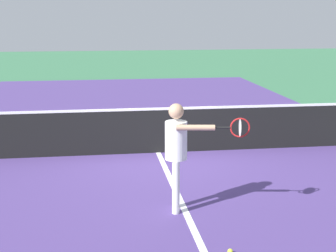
{
  "coord_description": "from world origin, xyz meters",
  "views": [
    {
      "loc": [
        -1.24,
        -10.06,
        2.85
      ],
      "look_at": [
        -0.07,
        -1.91,
        1.0
      ],
      "focal_mm": 53.52,
      "sensor_mm": 36.0,
      "label": 1
    }
  ],
  "objects": [
    {
      "name": "player_near",
      "position": [
        -0.1,
        -3.19,
        1.0
      ],
      "size": [
        1.16,
        0.64,
        1.61
      ],
      "color": "white",
      "rests_on": "ground_plane"
    },
    {
      "name": "line_center_service",
      "position": [
        0.0,
        -3.2,
        0.0
      ],
      "size": [
        0.1,
        6.4,
        0.01
      ],
      "primitive_type": "cube",
      "color": "white",
      "rests_on": "ground_plane"
    },
    {
      "name": "net",
      "position": [
        0.0,
        0.0,
        0.49
      ],
      "size": [
        10.56,
        0.09,
        1.07
      ],
      "color": "#33383D",
      "rests_on": "ground_plane"
    },
    {
      "name": "tennis_ball_mid_court",
      "position": [
        0.31,
        -4.63,
        0.03
      ],
      "size": [
        0.07,
        0.07,
        0.07
      ],
      "primitive_type": "sphere",
      "color": "#CCE033",
      "rests_on": "ground_plane"
    },
    {
      "name": "court_surface_inbounds",
      "position": [
        0.0,
        0.0,
        0.0
      ],
      "size": [
        10.62,
        24.4,
        0.0
      ],
      "primitive_type": "cube",
      "color": "#4C387A",
      "rests_on": "ground_plane"
    },
    {
      "name": "ground_plane",
      "position": [
        0.0,
        0.0,
        0.0
      ],
      "size": [
        60.0,
        60.0,
        0.0
      ],
      "primitive_type": "plane",
      "color": "#38724C"
    }
  ]
}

